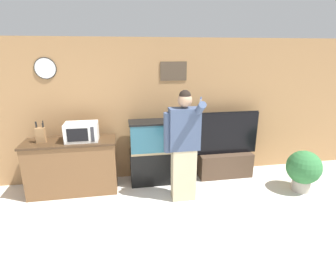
{
  "coord_description": "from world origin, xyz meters",
  "views": [
    {
      "loc": [
        -0.19,
        -1.89,
        2.37
      ],
      "look_at": [
        0.51,
        2.18,
        1.05
      ],
      "focal_mm": 28.0,
      "sensor_mm": 36.0,
      "label": 1
    }
  ],
  "objects_px": {
    "potted_plant": "(304,169)",
    "person_standing": "(183,145)",
    "aquarium_on_stand": "(156,152)",
    "microwave": "(82,132)",
    "knife_block": "(41,135)",
    "tv_on_stand": "(225,157)",
    "counter_island": "(73,166)"
  },
  "relations": [
    {
      "from": "counter_island",
      "to": "microwave",
      "type": "relative_size",
      "value": 2.87
    },
    {
      "from": "knife_block",
      "to": "potted_plant",
      "type": "bearing_deg",
      "value": -8.38
    },
    {
      "from": "potted_plant",
      "to": "microwave",
      "type": "bearing_deg",
      "value": 170.4
    },
    {
      "from": "knife_block",
      "to": "tv_on_stand",
      "type": "distance_m",
      "value": 3.33
    },
    {
      "from": "microwave",
      "to": "tv_on_stand",
      "type": "xyz_separation_m",
      "value": [
        2.61,
        0.17,
        -0.71
      ]
    },
    {
      "from": "person_standing",
      "to": "microwave",
      "type": "bearing_deg",
      "value": 161.64
    },
    {
      "from": "microwave",
      "to": "person_standing",
      "type": "bearing_deg",
      "value": -18.36
    },
    {
      "from": "counter_island",
      "to": "knife_block",
      "type": "bearing_deg",
      "value": -178.0
    },
    {
      "from": "microwave",
      "to": "aquarium_on_stand",
      "type": "distance_m",
      "value": 1.35
    },
    {
      "from": "person_standing",
      "to": "potted_plant",
      "type": "distance_m",
      "value": 2.2
    },
    {
      "from": "aquarium_on_stand",
      "to": "microwave",
      "type": "bearing_deg",
      "value": -173.41
    },
    {
      "from": "knife_block",
      "to": "aquarium_on_stand",
      "type": "bearing_deg",
      "value": 3.95
    },
    {
      "from": "microwave",
      "to": "person_standing",
      "type": "xyz_separation_m",
      "value": [
        1.61,
        -0.53,
        -0.15
      ]
    },
    {
      "from": "person_standing",
      "to": "knife_block",
      "type": "bearing_deg",
      "value": 166.35
    },
    {
      "from": "aquarium_on_stand",
      "to": "tv_on_stand",
      "type": "xyz_separation_m",
      "value": [
        1.36,
        0.02,
        -0.21
      ]
    },
    {
      "from": "knife_block",
      "to": "potted_plant",
      "type": "relative_size",
      "value": 0.48
    },
    {
      "from": "aquarium_on_stand",
      "to": "person_standing",
      "type": "relative_size",
      "value": 0.65
    },
    {
      "from": "microwave",
      "to": "potted_plant",
      "type": "height_order",
      "value": "microwave"
    },
    {
      "from": "microwave",
      "to": "potted_plant",
      "type": "xyz_separation_m",
      "value": [
        3.74,
        -0.63,
        -0.68
      ]
    },
    {
      "from": "counter_island",
      "to": "tv_on_stand",
      "type": "bearing_deg",
      "value": 2.78
    },
    {
      "from": "potted_plant",
      "to": "person_standing",
      "type": "bearing_deg",
      "value": 177.34
    },
    {
      "from": "knife_block",
      "to": "microwave",
      "type": "bearing_deg",
      "value": -1.19
    },
    {
      "from": "microwave",
      "to": "knife_block",
      "type": "relative_size",
      "value": 1.47
    },
    {
      "from": "tv_on_stand",
      "to": "potted_plant",
      "type": "height_order",
      "value": "tv_on_stand"
    },
    {
      "from": "knife_block",
      "to": "aquarium_on_stand",
      "type": "distance_m",
      "value": 1.96
    },
    {
      "from": "counter_island",
      "to": "potted_plant",
      "type": "relative_size",
      "value": 2.04
    },
    {
      "from": "counter_island",
      "to": "microwave",
      "type": "distance_m",
      "value": 0.66
    },
    {
      "from": "counter_island",
      "to": "person_standing",
      "type": "height_order",
      "value": "person_standing"
    },
    {
      "from": "aquarium_on_stand",
      "to": "potted_plant",
      "type": "distance_m",
      "value": 2.61
    },
    {
      "from": "microwave",
      "to": "knife_block",
      "type": "bearing_deg",
      "value": 178.81
    },
    {
      "from": "counter_island",
      "to": "person_standing",
      "type": "xyz_separation_m",
      "value": [
        1.82,
        -0.56,
        0.48
      ]
    },
    {
      "from": "knife_block",
      "to": "tv_on_stand",
      "type": "height_order",
      "value": "knife_block"
    }
  ]
}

